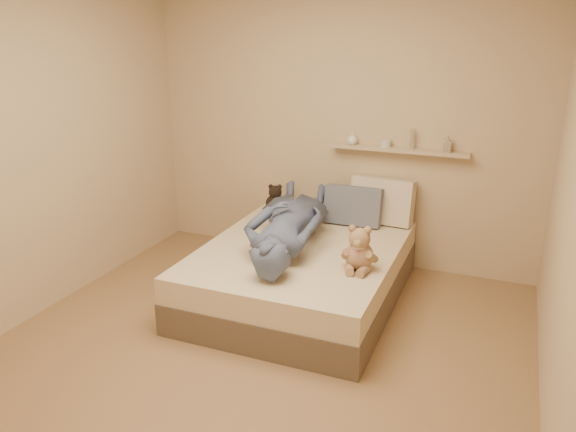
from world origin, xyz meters
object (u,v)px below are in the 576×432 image
at_px(game_console, 274,252).
at_px(pillow_grey, 353,205).
at_px(wall_shelf, 399,150).
at_px(person, 288,221).
at_px(teddy_bear, 359,252).
at_px(dark_plush, 275,201).
at_px(pillow_cream, 382,201).
at_px(bed, 301,273).

xyz_separation_m(game_console, pillow_grey, (0.24, 1.19, 0.02)).
bearing_deg(pillow_grey, wall_shelf, 34.06).
bearing_deg(person, teddy_bear, 146.61).
bearing_deg(person, game_console, 90.84).
distance_m(game_console, dark_plush, 1.31).
bearing_deg(wall_shelf, dark_plush, -169.07).
distance_m(game_console, pillow_grey, 1.22).
height_order(teddy_bear, dark_plush, teddy_bear).
bearing_deg(teddy_bear, person, 157.47).
xyz_separation_m(game_console, person, (-0.11, 0.53, 0.05)).
distance_m(teddy_bear, pillow_cream, 1.09).
distance_m(bed, dark_plush, 0.94).
xyz_separation_m(pillow_cream, wall_shelf, (0.10, 0.08, 0.45)).
height_order(dark_plush, pillow_cream, pillow_cream).
xyz_separation_m(pillow_cream, person, (-0.57, -0.81, -0.01)).
relative_size(teddy_bear, pillow_grey, 0.69).
bearing_deg(teddy_bear, pillow_grey, 108.36).
distance_m(teddy_bear, wall_shelf, 1.27).
relative_size(game_console, person, 0.11).
bearing_deg(wall_shelf, pillow_grey, -145.94).
xyz_separation_m(bed, wall_shelf, (0.55, 0.91, 0.88)).
distance_m(bed, person, 0.44).
height_order(game_console, pillow_cream, pillow_cream).
bearing_deg(bed, dark_plush, 127.02).
xyz_separation_m(bed, dark_plush, (-0.53, 0.70, 0.35)).
bearing_deg(person, wall_shelf, -138.12).
relative_size(dark_plush, person, 0.18).
bearing_deg(teddy_bear, game_console, -155.69).
bearing_deg(teddy_bear, pillow_cream, 94.73).
xyz_separation_m(dark_plush, person, (0.40, -0.68, 0.07)).
xyz_separation_m(game_console, pillow_cream, (0.46, 1.33, 0.05)).
distance_m(dark_plush, wall_shelf, 1.22).
xyz_separation_m(person, wall_shelf, (0.67, 0.89, 0.46)).
distance_m(pillow_cream, person, 0.99).
height_order(bed, dark_plush, dark_plush).
distance_m(game_console, person, 0.54).
bearing_deg(game_console, pillow_grey, 78.55).
distance_m(game_console, pillow_cream, 1.41).
xyz_separation_m(dark_plush, pillow_grey, (0.75, -0.01, 0.05)).
height_order(bed, pillow_grey, pillow_grey).
height_order(game_console, dark_plush, dark_plush).
xyz_separation_m(bed, person, (-0.12, 0.02, 0.42)).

